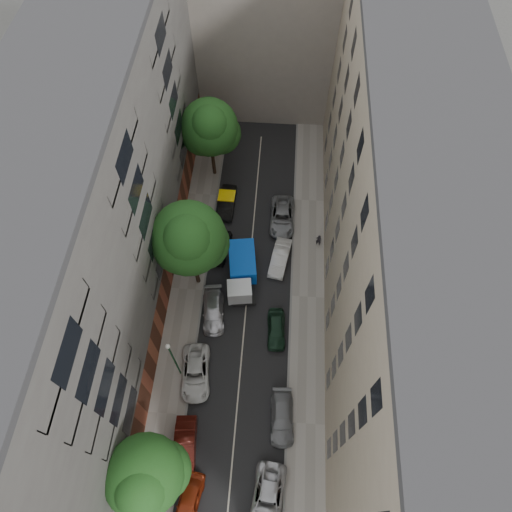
# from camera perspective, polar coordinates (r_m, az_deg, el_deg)

# --- Properties ---
(ground) EXTENTS (120.00, 120.00, 0.00)m
(ground) POSITION_cam_1_polar(r_m,az_deg,el_deg) (41.74, -1.10, -4.71)
(ground) COLOR #4C4C49
(ground) RESTS_ON ground
(road_surface) EXTENTS (8.00, 44.00, 0.02)m
(road_surface) POSITION_cam_1_polar(r_m,az_deg,el_deg) (41.73, -1.10, -4.70)
(road_surface) COLOR black
(road_surface) RESTS_ON ground
(sidewalk_left) EXTENTS (3.00, 44.00, 0.15)m
(sidewalk_left) POSITION_cam_1_polar(r_m,az_deg,el_deg) (42.31, -8.57, -4.14)
(sidewalk_left) COLOR gray
(sidewalk_left) RESTS_ON ground
(sidewalk_right) EXTENTS (3.00, 44.00, 0.15)m
(sidewalk_right) POSITION_cam_1_polar(r_m,az_deg,el_deg) (41.76, 6.47, -5.11)
(sidewalk_right) COLOR gray
(sidewalk_right) RESTS_ON ground
(building_left) EXTENTS (8.00, 44.00, 20.00)m
(building_left) POSITION_cam_1_polar(r_m,az_deg,el_deg) (35.49, -19.42, 3.80)
(building_left) COLOR #504C4A
(building_left) RESTS_ON ground
(building_right) EXTENTS (8.00, 44.00, 20.00)m
(building_right) POSITION_cam_1_polar(r_m,az_deg,el_deg) (34.17, 17.33, 1.70)
(building_right) COLOR tan
(building_right) RESTS_ON ground
(building_endcap) EXTENTS (18.00, 12.00, 18.00)m
(building_endcap) POSITION_cam_1_polar(r_m,az_deg,el_deg) (54.33, 1.40, 27.61)
(building_endcap) COLOR gray
(building_endcap) RESTS_ON ground
(tarp_truck) EXTENTS (2.99, 5.96, 2.63)m
(tarp_truck) POSITION_cam_1_polar(r_m,az_deg,el_deg) (41.18, -1.80, -1.91)
(tarp_truck) COLOR black
(tarp_truck) RESTS_ON ground
(car_left_0) EXTENTS (2.15, 4.14, 1.34)m
(car_left_0) POSITION_cam_1_polar(r_m,az_deg,el_deg) (37.18, -8.40, -28.06)
(car_left_0) COLOR maroon
(car_left_0) RESTS_ON ground
(car_left_1) EXTENTS (1.92, 4.54, 1.46)m
(car_left_1) POSITION_cam_1_polar(r_m,az_deg,el_deg) (37.52, -8.85, -22.44)
(car_left_1) COLOR #49140E
(car_left_1) RESTS_ON ground
(car_left_2) EXTENTS (2.78, 5.11, 1.36)m
(car_left_2) POSITION_cam_1_polar(r_m,az_deg,el_deg) (38.69, -7.57, -14.29)
(car_left_2) COLOR silver
(car_left_2) RESTS_ON ground
(car_left_3) EXTENTS (2.38, 4.73, 1.32)m
(car_left_3) POSITION_cam_1_polar(r_m,az_deg,el_deg) (40.47, -5.35, -6.82)
(car_left_3) COLOR silver
(car_left_3) RESTS_ON ground
(car_left_4) EXTENTS (2.17, 4.05, 1.31)m
(car_left_4) POSITION_cam_1_polar(r_m,az_deg,el_deg) (43.48, -4.45, 1.04)
(car_left_4) COLOR black
(car_left_4) RESTS_ON ground
(car_left_5) EXTENTS (1.62, 4.33, 1.41)m
(car_left_5) POSITION_cam_1_polar(r_m,az_deg,el_deg) (46.44, -3.61, 6.69)
(car_left_5) COLOR black
(car_left_5) RESTS_ON ground
(car_right_0) EXTENTS (2.73, 5.12, 1.37)m
(car_right_0) POSITION_cam_1_polar(r_m,az_deg,el_deg) (36.87, 1.46, -28.09)
(car_right_0) COLOR silver
(car_right_0) RESTS_ON ground
(car_right_1) EXTENTS (2.02, 4.48, 1.28)m
(car_right_1) POSITION_cam_1_polar(r_m,az_deg,el_deg) (37.63, 3.28, -19.53)
(car_right_1) COLOR slate
(car_right_1) RESTS_ON ground
(car_right_2) EXTENTS (1.73, 3.90, 1.30)m
(car_right_2) POSITION_cam_1_polar(r_m,az_deg,el_deg) (39.68, 2.55, -9.12)
(car_right_2) COLOR #15301F
(car_right_2) RESTS_ON ground
(car_right_3) EXTENTS (2.17, 4.41, 1.39)m
(car_right_3) POSITION_cam_1_polar(r_m,az_deg,el_deg) (42.79, 3.01, -0.21)
(car_right_3) COLOR silver
(car_right_3) RESTS_ON ground
(car_right_4) EXTENTS (2.35, 5.07, 1.41)m
(car_right_4) POSITION_cam_1_polar(r_m,az_deg,el_deg) (45.37, 3.27, 4.93)
(car_right_4) COLOR gray
(car_right_4) RESTS_ON ground
(tree_near) EXTENTS (5.38, 5.12, 8.30)m
(tree_near) POSITION_cam_1_polar(r_m,az_deg,el_deg) (32.75, -13.58, -25.28)
(tree_near) COLOR #382619
(tree_near) RESTS_ON sidewalk_left
(tree_mid) EXTENTS (6.21, 6.07, 10.53)m
(tree_mid) POSITION_cam_1_polar(r_m,az_deg,el_deg) (36.37, -8.28, 1.90)
(tree_mid) COLOR #382619
(tree_mid) RESTS_ON sidewalk_left
(tree_far) EXTENTS (5.73, 5.52, 9.41)m
(tree_far) POSITION_cam_1_polar(r_m,az_deg,el_deg) (45.17, -5.72, 15.46)
(tree_far) COLOR #382619
(tree_far) RESTS_ON sidewalk_left
(lamp_post) EXTENTS (0.36, 0.36, 6.60)m
(lamp_post) POSITION_cam_1_polar(r_m,az_deg,el_deg) (35.61, -10.34, -12.34)
(lamp_post) COLOR #17522B
(lamp_post) RESTS_ON sidewalk_left
(pedestrian) EXTENTS (0.61, 0.47, 1.50)m
(pedestrian) POSITION_cam_1_polar(r_m,az_deg,el_deg) (43.93, 7.84, 1.98)
(pedestrian) COLOR black
(pedestrian) RESTS_ON sidewalk_right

